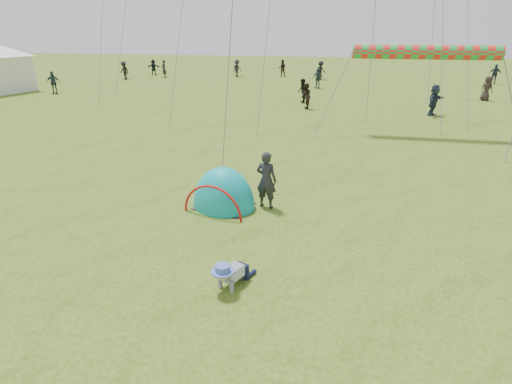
# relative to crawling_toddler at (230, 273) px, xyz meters

# --- Properties ---
(ground) EXTENTS (140.00, 140.00, 0.00)m
(ground) POSITION_rel_crawling_toddler_xyz_m (-0.68, 0.41, -0.31)
(ground) COLOR #2C570E
(crawling_toddler) EXTENTS (0.85, 0.96, 0.61)m
(crawling_toddler) POSITION_rel_crawling_toddler_xyz_m (0.00, 0.00, 0.00)
(crawling_toddler) COLOR black
(crawling_toddler) RESTS_ON ground
(popup_tent) EXTENTS (2.09, 1.84, 2.34)m
(popup_tent) POSITION_rel_crawling_toddler_xyz_m (-1.16, 3.64, -0.31)
(popup_tent) COLOR teal
(popup_tent) RESTS_ON ground
(standing_adult) EXTENTS (0.67, 0.51, 1.63)m
(standing_adult) POSITION_rel_crawling_toddler_xyz_m (0.02, 3.85, 0.51)
(standing_adult) COLOR #232427
(standing_adult) RESTS_ON ground
(crowd_person_1) EXTENTS (0.75, 0.88, 1.60)m
(crowd_person_1) POSITION_rel_crawling_toddler_xyz_m (-0.60, 21.22, 0.49)
(crowd_person_1) COLOR black
(crowd_person_1) RESTS_ON ground
(crowd_person_2) EXTENTS (1.06, 0.66, 1.69)m
(crowd_person_2) POSITION_rel_crawling_toddler_xyz_m (-19.91, 21.70, 0.54)
(crowd_person_2) COLOR #314349
(crowd_person_2) RESTS_ON ground
(crowd_person_3) EXTENTS (1.30, 1.18, 1.75)m
(crowd_person_3) POSITION_rel_crawling_toddler_xyz_m (-0.09, 35.10, 0.57)
(crowd_person_3) COLOR black
(crowd_person_3) RESTS_ON ground
(crowd_person_4) EXTENTS (0.94, 0.96, 1.67)m
(crowd_person_4) POSITION_rel_crawling_toddler_xyz_m (11.94, 24.75, 0.53)
(crowd_person_4) COLOR #2C211E
(crowd_person_4) RESTS_ON ground
(crowd_person_5) EXTENTS (1.52, 0.55, 1.62)m
(crowd_person_5) POSITION_rel_crawling_toddler_xyz_m (-18.11, 35.82, 0.50)
(crowd_person_5) COLOR black
(crowd_person_5) RESTS_ON ground
(crowd_person_6) EXTENTS (0.44, 0.65, 1.73)m
(crowd_person_6) POSITION_rel_crawling_toddler_xyz_m (-16.02, 33.81, 0.56)
(crowd_person_6) COLOR #27262C
(crowd_person_6) RESTS_ON ground
(crowd_person_7) EXTENTS (0.72, 0.86, 1.58)m
(crowd_person_7) POSITION_rel_crawling_toddler_xyz_m (-0.17, 19.02, 0.48)
(crowd_person_7) COLOR black
(crowd_person_7) RESTS_ON ground
(crowd_person_8) EXTENTS (1.09, 0.66, 1.74)m
(crowd_person_8) POSITION_rel_crawling_toddler_xyz_m (15.63, 34.77, 0.56)
(crowd_person_8) COLOR #242C3E
(crowd_person_8) RESTS_ON ground
(crowd_person_9) EXTENTS (1.26, 0.99, 1.71)m
(crowd_person_9) POSITION_rel_crawling_toddler_xyz_m (-19.18, 31.41, 0.55)
(crowd_person_9) COLOR black
(crowd_person_9) RESTS_ON ground
(crowd_person_11) EXTENTS (1.34, 1.66, 1.77)m
(crowd_person_11) POSITION_rel_crawling_toddler_xyz_m (7.23, 18.49, 0.58)
(crowd_person_11) COLOR #222C3E
(crowd_person_11) RESTS_ON ground
(crowd_person_13) EXTENTS (0.96, 0.84, 1.69)m
(crowd_person_13) POSITION_rel_crawling_toddler_xyz_m (-4.20, 37.21, 0.54)
(crowd_person_13) COLOR black
(crowd_person_13) RESTS_ON ground
(crowd_person_14) EXTENTS (1.04, 0.73, 1.63)m
(crowd_person_14) POSITION_rel_crawling_toddler_xyz_m (0.01, 28.68, 0.51)
(crowd_person_14) COLOR #2A3E47
(crowd_person_14) RESTS_ON ground
(crowd_person_15) EXTENTS (1.10, 1.28, 1.71)m
(crowd_person_15) POSITION_rel_crawling_toddler_xyz_m (-8.77, 35.90, 0.55)
(crowd_person_15) COLOR black
(crowd_person_15) RESTS_ON ground
(rainbow_tube_kite) EXTENTS (6.31, 0.64, 0.64)m
(rainbow_tube_kite) POSITION_rel_crawling_toddler_xyz_m (5.46, 13.59, 3.42)
(rainbow_tube_kite) COLOR red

